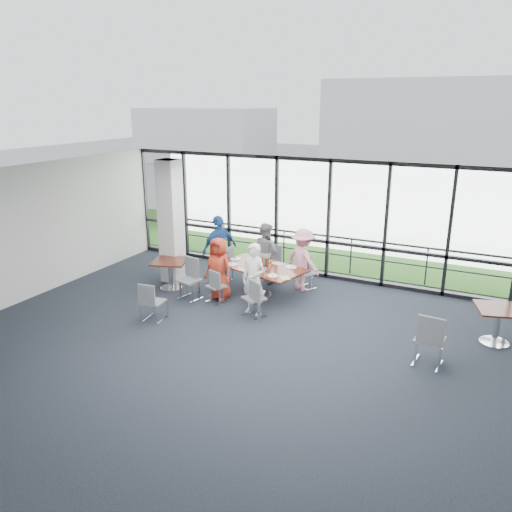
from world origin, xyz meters
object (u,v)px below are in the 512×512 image
at_px(diner_near_left, 219,269).
at_px(diner_far_right, 303,260).
at_px(chair_main_nr, 254,298).
at_px(main_table, 261,271).
at_px(chair_main_nl, 216,286).
at_px(chair_spare_r, 430,340).
at_px(chair_main_fr, 307,273).
at_px(diner_far_left, 265,252).
at_px(chair_spare_la, 154,302).
at_px(chair_main_end, 221,264).
at_px(side_table_right, 498,314).
at_px(side_table_left, 170,265).
at_px(diner_end, 220,249).
at_px(chair_main_fl, 275,264).
at_px(chair_spare_lb, 189,280).
at_px(structural_column, 171,222).
at_px(diner_near_right, 254,279).

height_order(diner_near_left, diner_far_right, diner_far_right).
bearing_deg(chair_main_nr, main_table, 138.59).
xyz_separation_m(chair_main_nl, chair_spare_r, (4.94, -0.84, 0.09)).
bearing_deg(chair_spare_r, chair_main_fr, 146.88).
bearing_deg(diner_near_left, diner_far_left, 80.67).
bearing_deg(chair_spare_r, diner_far_right, 148.98).
xyz_separation_m(diner_far_left, chair_spare_la, (-1.11, -3.36, -0.36)).
relative_size(diner_far_left, chair_main_end, 1.74).
distance_m(side_table_right, diner_far_right, 4.61).
xyz_separation_m(side_table_left, side_table_right, (7.52, 0.34, -0.00)).
xyz_separation_m(side_table_right, chair_main_fr, (-4.42, 1.21, -0.21)).
xyz_separation_m(chair_main_end, chair_spare_r, (5.59, -2.19, 0.05)).
xyz_separation_m(diner_end, chair_main_fl, (1.26, 0.74, -0.44)).
distance_m(chair_main_end, chair_spare_la, 2.82).
relative_size(diner_near_left, chair_spare_la, 1.78).
bearing_deg(chair_main_nl, side_table_right, 26.68).
xyz_separation_m(chair_main_nl, chair_main_fl, (0.61, 2.03, 0.04)).
distance_m(diner_end, chair_spare_lb, 1.46).
bearing_deg(chair_main_nl, chair_main_fl, 94.07).
height_order(structural_column, side_table_left, structural_column).
bearing_deg(chair_main_nr, chair_main_fr, 109.24).
bearing_deg(chair_spare_la, chair_main_fr, 47.76).
bearing_deg(diner_near_left, chair_main_fr, 50.09).
bearing_deg(diner_near_left, diner_end, 125.51).
distance_m(diner_far_right, chair_main_fr, 0.42).
distance_m(side_table_right, diner_near_right, 5.00).
relative_size(main_table, chair_main_nr, 2.67).
height_order(structural_column, chair_main_fr, structural_column).
xyz_separation_m(diner_near_left, chair_spare_la, (-0.64, -1.72, -0.33)).
bearing_deg(diner_near_left, diner_far_right, 48.32).
distance_m(main_table, diner_far_right, 1.12).
relative_size(diner_end, chair_main_end, 1.97).
bearing_deg(chair_spare_lb, chair_main_fl, -108.90).
relative_size(chair_main_fr, chair_main_end, 0.91).
xyz_separation_m(chair_main_end, chair_spare_lb, (-0.03, -1.47, 0.03)).
xyz_separation_m(structural_column, chair_main_end, (1.17, 0.51, -1.15)).
bearing_deg(chair_main_fl, diner_far_right, 176.42).
bearing_deg(main_table, diner_near_right, -57.65).
xyz_separation_m(diner_near_right, diner_far_left, (-0.69, 2.07, -0.03)).
height_order(diner_near_left, chair_spare_lb, diner_near_left).
bearing_deg(side_table_right, diner_near_right, -170.75).
bearing_deg(structural_column, diner_near_right, -19.38).
xyz_separation_m(diner_far_left, diner_far_right, (1.13, -0.21, 0.01)).
distance_m(diner_near_left, chair_main_fr, 2.32).
bearing_deg(side_table_left, chair_main_end, 51.21).
distance_m(diner_far_left, chair_spare_la, 3.55).
height_order(diner_far_right, chair_main_end, diner_far_right).
xyz_separation_m(main_table, diner_near_right, (0.32, -1.06, 0.18)).
bearing_deg(diner_far_right, chair_main_end, 33.40).
bearing_deg(chair_spare_lb, chair_main_nl, -158.48).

